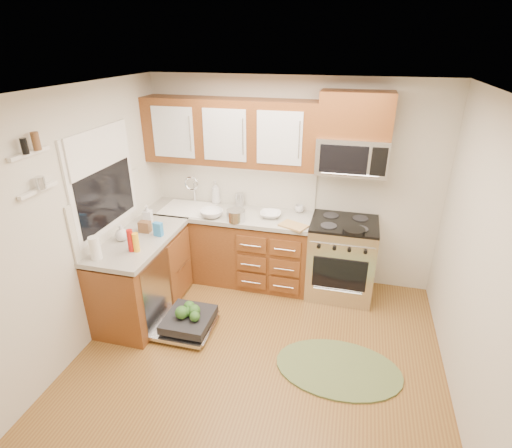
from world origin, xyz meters
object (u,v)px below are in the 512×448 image
(cutting_board, at_px, (293,226))
(dishwasher, at_px, (186,322))
(upper_cabinets, at_px, (229,132))
(stock_pot, at_px, (236,215))
(range, at_px, (341,258))
(cup, at_px, (299,209))
(rug, at_px, (338,369))
(paper_towel_roll, at_px, (95,248))
(skillet, at_px, (354,231))
(microwave, at_px, (352,155))
(bowl_a, at_px, (271,215))
(sink, at_px, (189,218))
(bowl_b, at_px, (212,214))

(cutting_board, bearing_deg, dishwasher, -136.82)
(upper_cabinets, relative_size, stock_pot, 9.29)
(range, bearing_deg, cup, 158.65)
(rug, bearing_deg, paper_towel_roll, -177.83)
(rug, distance_m, cutting_board, 1.58)
(rug, distance_m, skillet, 1.43)
(range, xyz_separation_m, microwave, (0.00, 0.12, 1.23))
(bowl_a, bearing_deg, cutting_board, -33.34)
(range, xyz_separation_m, stock_pot, (-1.24, -0.21, 0.52))
(upper_cabinets, xyz_separation_m, sink, (-0.52, -0.16, -1.07))
(range, height_order, microwave, microwave)
(upper_cabinets, height_order, bowl_a, upper_cabinets)
(range, distance_m, paper_towel_roll, 2.73)
(stock_pot, height_order, paper_towel_roll, paper_towel_roll)
(skillet, bearing_deg, paper_towel_roll, -154.31)
(sink, height_order, bowl_b, bowl_b)
(microwave, relative_size, rug, 0.64)
(cutting_board, xyz_separation_m, cup, (-0.00, 0.43, 0.03))
(rug, height_order, paper_towel_roll, paper_towel_roll)
(range, xyz_separation_m, sink, (-1.93, -0.01, 0.33))
(bowl_b, bearing_deg, skillet, -2.42)
(cutting_board, xyz_separation_m, bowl_a, (-0.31, 0.20, 0.02))
(range, height_order, paper_towel_roll, paper_towel_roll)
(cup, bearing_deg, microwave, -10.01)
(upper_cabinets, xyz_separation_m, paper_towel_roll, (-0.88, -1.54, -0.84))
(range, height_order, stock_pot, stock_pot)
(sink, bearing_deg, upper_cabinets, 16.45)
(stock_pot, relative_size, bowl_a, 0.89)
(rug, relative_size, cutting_board, 3.92)
(stock_pot, bearing_deg, skillet, -1.71)
(upper_cabinets, relative_size, cup, 18.16)
(sink, bearing_deg, microwave, 3.85)
(cup, bearing_deg, bowl_b, -158.08)
(bowl_b, bearing_deg, cutting_board, -1.73)
(sink, relative_size, cup, 5.49)
(skillet, relative_size, cutting_board, 0.79)
(cutting_board, bearing_deg, stock_pot, 180.00)
(skillet, relative_size, bowl_b, 0.88)
(stock_pot, relative_size, bowl_b, 0.81)
(range, height_order, skillet, skillet)
(dishwasher, relative_size, paper_towel_roll, 3.06)
(dishwasher, distance_m, cutting_board, 1.58)
(upper_cabinets, distance_m, rug, 2.80)
(upper_cabinets, relative_size, dishwasher, 2.93)
(dishwasher, relative_size, bowl_b, 2.57)
(upper_cabinets, height_order, cutting_board, upper_cabinets)
(cup, bearing_deg, upper_cabinets, -175.01)
(skillet, relative_size, cup, 2.12)
(dishwasher, height_order, bowl_a, bowl_a)
(upper_cabinets, xyz_separation_m, bowl_a, (0.54, -0.15, -0.92))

